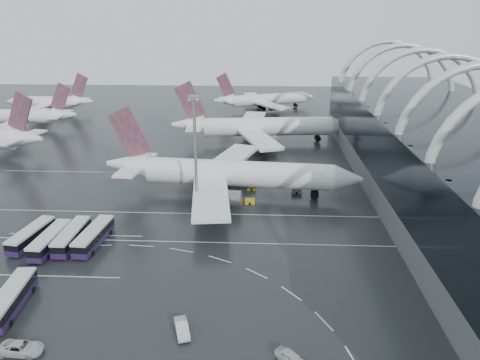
{
  "coord_description": "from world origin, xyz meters",
  "views": [
    {
      "loc": [
        14.24,
        -85.45,
        43.41
      ],
      "look_at": [
        9.38,
        15.76,
        7.0
      ],
      "focal_mm": 35.0,
      "sensor_mm": 36.0,
      "label": 1
    }
  ],
  "objects_px": {
    "bus_row_near_c": "(72,236)",
    "van_curve_c": "(182,328)",
    "airliner_gate_c": "(263,100)",
    "gse_cart_belly_b": "(297,191)",
    "airliner_gate_b": "(258,127)",
    "bus_row_near_b": "(50,240)",
    "gse_cart_belly_e": "(252,187)",
    "van_curve_b": "(291,358)",
    "gse_cart_belly_c": "(250,201)",
    "floodlight_mast": "(195,142)",
    "airliner_main": "(226,174)",
    "bus_row_near_d": "(94,236)",
    "jet_remote_mid": "(28,116)",
    "jet_remote_far": "(51,102)",
    "bus_row_near_a": "(31,235)",
    "van_curve_a": "(21,348)",
    "bus_row_far_b": "(11,299)"
  },
  "relations": [
    {
      "from": "jet_remote_mid",
      "to": "floodlight_mast",
      "type": "bearing_deg",
      "value": 134.28
    },
    {
      "from": "airliner_gate_b",
      "to": "gse_cart_belly_e",
      "type": "xyz_separation_m",
      "value": [
        -1.21,
        -47.03,
        -4.84
      ]
    },
    {
      "from": "bus_row_near_d",
      "to": "van_curve_c",
      "type": "relative_size",
      "value": 2.76
    },
    {
      "from": "bus_row_near_d",
      "to": "van_curve_c",
      "type": "distance_m",
      "value": 34.12
    },
    {
      "from": "bus_row_near_c",
      "to": "van_curve_c",
      "type": "height_order",
      "value": "bus_row_near_c"
    },
    {
      "from": "jet_remote_far",
      "to": "van_curve_b",
      "type": "relative_size",
      "value": 8.78
    },
    {
      "from": "van_curve_b",
      "to": "van_curve_c",
      "type": "xyz_separation_m",
      "value": [
        -15.3,
        5.37,
        0.03
      ]
    },
    {
      "from": "bus_row_near_d",
      "to": "van_curve_a",
      "type": "distance_m",
      "value": 31.46
    },
    {
      "from": "airliner_main",
      "to": "jet_remote_far",
      "type": "bearing_deg",
      "value": 137.13
    },
    {
      "from": "gse_cart_belly_b",
      "to": "bus_row_near_d",
      "type": "bearing_deg",
      "value": -144.36
    },
    {
      "from": "jet_remote_mid",
      "to": "floodlight_mast",
      "type": "xyz_separation_m",
      "value": [
        78.27,
        -80.2,
        12.24
      ]
    },
    {
      "from": "bus_row_near_b",
      "to": "bus_row_near_c",
      "type": "height_order",
      "value": "bus_row_near_c"
    },
    {
      "from": "van_curve_c",
      "to": "jet_remote_mid",
      "type": "bearing_deg",
      "value": 106.12
    },
    {
      "from": "floodlight_mast",
      "to": "gse_cart_belly_b",
      "type": "distance_m",
      "value": 31.67
    },
    {
      "from": "airliner_gate_b",
      "to": "van_curve_a",
      "type": "bearing_deg",
      "value": -111.42
    },
    {
      "from": "van_curve_b",
      "to": "gse_cart_belly_c",
      "type": "xyz_separation_m",
      "value": [
        -6.94,
        54.01,
        -0.18
      ]
    },
    {
      "from": "airliner_gate_b",
      "to": "airliner_gate_c",
      "type": "bearing_deg",
      "value": 82.45
    },
    {
      "from": "van_curve_b",
      "to": "gse_cart_belly_c",
      "type": "height_order",
      "value": "van_curve_b"
    },
    {
      "from": "jet_remote_mid",
      "to": "airliner_main",
      "type": "bearing_deg",
      "value": 140.95
    },
    {
      "from": "airliner_main",
      "to": "airliner_gate_b",
      "type": "bearing_deg",
      "value": 86.96
    },
    {
      "from": "airliner_main",
      "to": "van_curve_c",
      "type": "height_order",
      "value": "airliner_main"
    },
    {
      "from": "bus_row_near_c",
      "to": "van_curve_c",
      "type": "distance_m",
      "value": 36.87
    },
    {
      "from": "airliner_gate_b",
      "to": "jet_remote_far",
      "type": "relative_size",
      "value": 1.51
    },
    {
      "from": "bus_row_near_b",
      "to": "bus_row_near_c",
      "type": "relative_size",
      "value": 1.01
    },
    {
      "from": "van_curve_a",
      "to": "airliner_main",
      "type": "bearing_deg",
      "value": -19.02
    },
    {
      "from": "gse_cart_belly_c",
      "to": "bus_row_near_d",
      "type": "bearing_deg",
      "value": -143.37
    },
    {
      "from": "airliner_main",
      "to": "bus_row_near_c",
      "type": "relative_size",
      "value": 4.81
    },
    {
      "from": "bus_row_near_d",
      "to": "van_curve_a",
      "type": "bearing_deg",
      "value": -173.84
    },
    {
      "from": "bus_row_near_c",
      "to": "gse_cart_belly_e",
      "type": "relative_size",
      "value": 5.99
    },
    {
      "from": "airliner_gate_c",
      "to": "bus_row_near_b",
      "type": "height_order",
      "value": "airliner_gate_c"
    },
    {
      "from": "bus_row_near_d",
      "to": "van_curve_a",
      "type": "xyz_separation_m",
      "value": [
        0.86,
        -31.43,
        -1.03
      ]
    },
    {
      "from": "jet_remote_far",
      "to": "airliner_gate_c",
      "type": "bearing_deg",
      "value": -168.94
    },
    {
      "from": "airliner_gate_b",
      "to": "jet_remote_mid",
      "type": "distance_m",
      "value": 93.22
    },
    {
      "from": "gse_cart_belly_e",
      "to": "van_curve_b",
      "type": "bearing_deg",
      "value": -83.93
    },
    {
      "from": "bus_row_near_d",
      "to": "gse_cart_belly_b",
      "type": "distance_m",
      "value": 51.54
    },
    {
      "from": "airliner_main",
      "to": "gse_cart_belly_c",
      "type": "distance_m",
      "value": 9.86
    },
    {
      "from": "airliner_gate_b",
      "to": "bus_row_near_a",
      "type": "height_order",
      "value": "airliner_gate_b"
    },
    {
      "from": "bus_row_far_b",
      "to": "van_curve_c",
      "type": "relative_size",
      "value": 2.76
    },
    {
      "from": "bus_row_near_a",
      "to": "gse_cart_belly_b",
      "type": "xyz_separation_m",
      "value": [
        54.48,
        30.07,
        -1.06
      ]
    },
    {
      "from": "bus_row_near_d",
      "to": "bus_row_near_b",
      "type": "bearing_deg",
      "value": 108.92
    },
    {
      "from": "airliner_gate_b",
      "to": "bus_row_near_d",
      "type": "xyz_separation_m",
      "value": [
        -31.58,
        -79.02,
        -3.59
      ]
    },
    {
      "from": "airliner_gate_c",
      "to": "gse_cart_belly_b",
      "type": "height_order",
      "value": "airliner_gate_c"
    },
    {
      "from": "bus_row_near_c",
      "to": "van_curve_a",
      "type": "xyz_separation_m",
      "value": [
        5.2,
        -31.19,
        -0.98
      ]
    },
    {
      "from": "van_curve_c",
      "to": "gse_cart_belly_e",
      "type": "bearing_deg",
      "value": 64.11
    },
    {
      "from": "airliner_gate_c",
      "to": "van_curve_b",
      "type": "distance_m",
      "value": 170.32
    },
    {
      "from": "airliner_main",
      "to": "jet_remote_mid",
      "type": "height_order",
      "value": "airliner_main"
    },
    {
      "from": "airliner_main",
      "to": "van_curve_a",
      "type": "relative_size",
      "value": 10.76
    },
    {
      "from": "floodlight_mast",
      "to": "bus_row_near_a",
      "type": "bearing_deg",
      "value": -151.94
    },
    {
      "from": "airliner_main",
      "to": "gse_cart_belly_c",
      "type": "xyz_separation_m",
      "value": [
        6.11,
        -6.05,
        -4.84
      ]
    },
    {
      "from": "van_curve_b",
      "to": "bus_row_far_b",
      "type": "bearing_deg",
      "value": 120.38
    }
  ]
}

